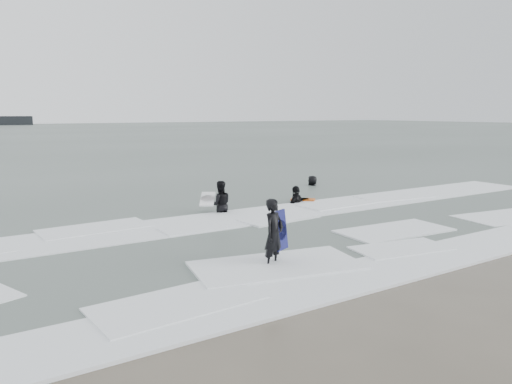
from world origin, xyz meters
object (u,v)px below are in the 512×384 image
surfer_centre (274,267)px  surfer_right_near (296,204)px  surfer_right_far (312,186)px  surfer_wading (220,214)px

surfer_centre → surfer_right_near: surfer_right_near is taller
surfer_right_far → surfer_right_near: bearing=-10.7°
surfer_centre → surfer_wading: size_ratio=0.95×
surfer_centre → surfer_wading: bearing=49.9°
surfer_right_near → surfer_right_far: 4.98m
surfer_right_near → surfer_right_far: bearing=-158.4°
surfer_centre → surfer_right_near: bearing=26.5°
surfer_right_near → surfer_wading: bearing=-21.4°
surfer_wading → surfer_right_far: size_ratio=1.04×
surfer_centre → surfer_right_far: bearing=24.4°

